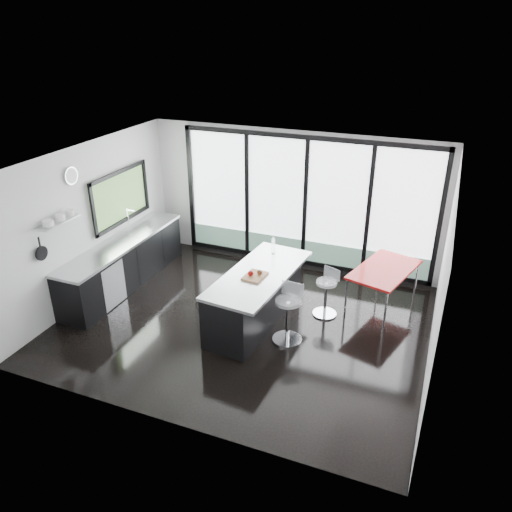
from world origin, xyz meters
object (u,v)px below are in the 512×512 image
at_px(island, 255,296).
at_px(red_table, 382,288).
at_px(bar_stool_near, 288,320).
at_px(bar_stool_far, 326,298).

relative_size(island, red_table, 1.66).
relative_size(island, bar_stool_near, 3.12).
xyz_separation_m(bar_stool_far, red_table, (0.87, 0.63, 0.05)).
xyz_separation_m(island, bar_stool_near, (0.70, -0.35, -0.10)).
bearing_deg(island, red_table, 33.00).
bearing_deg(bar_stool_far, red_table, 56.60).
bearing_deg(bar_stool_near, red_table, 57.74).
xyz_separation_m(island, red_table, (1.93, 1.26, -0.09)).
bearing_deg(bar_stool_near, island, 158.42).
height_order(island, bar_stool_near, island).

